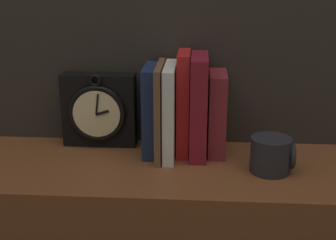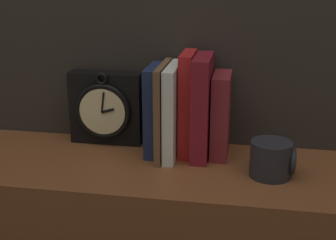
% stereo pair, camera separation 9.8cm
% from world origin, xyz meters
% --- Properties ---
extents(clock, '(0.17, 0.06, 0.18)m').
position_xyz_m(clock, '(-0.17, 0.11, 0.86)').
color(clock, black).
rests_on(clock, bookshelf).
extents(book_slot0_navy, '(0.03, 0.12, 0.20)m').
position_xyz_m(book_slot0_navy, '(-0.04, 0.08, 0.87)').
color(book_slot0_navy, '#1B284B').
rests_on(book_slot0_navy, bookshelf).
extents(book_slot1_brown, '(0.01, 0.16, 0.21)m').
position_xyz_m(book_slot1_brown, '(-0.02, 0.06, 0.87)').
color(book_slot1_brown, brown).
rests_on(book_slot1_brown, bookshelf).
extents(book_slot2_white, '(0.02, 0.15, 0.21)m').
position_xyz_m(book_slot2_white, '(0.00, 0.07, 0.87)').
color(book_slot2_white, silver).
rests_on(book_slot2_white, bookshelf).
extents(book_slot3_red, '(0.03, 0.11, 0.23)m').
position_xyz_m(book_slot3_red, '(0.03, 0.09, 0.88)').
color(book_slot3_red, red).
rests_on(book_slot3_red, bookshelf).
extents(book_slot4_maroon, '(0.04, 0.14, 0.23)m').
position_xyz_m(book_slot4_maroon, '(0.06, 0.07, 0.88)').
color(book_slot4_maroon, maroon).
rests_on(book_slot4_maroon, bookshelf).
extents(book_slot5_maroon, '(0.04, 0.11, 0.19)m').
position_xyz_m(book_slot5_maroon, '(0.11, 0.09, 0.86)').
color(book_slot5_maroon, maroon).
rests_on(book_slot5_maroon, bookshelf).
extents(mug, '(0.09, 0.09, 0.08)m').
position_xyz_m(mug, '(0.22, -0.01, 0.81)').
color(mug, '#232328').
rests_on(mug, bookshelf).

